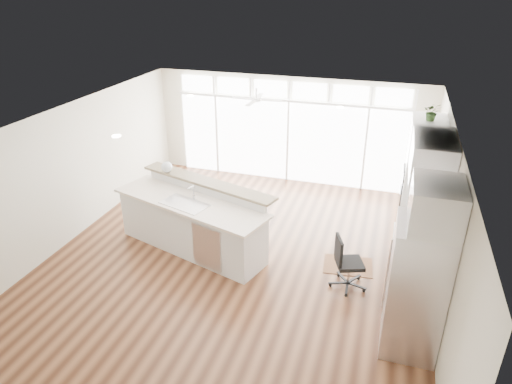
% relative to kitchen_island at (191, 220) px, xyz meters
% --- Properties ---
extents(floor, '(7.00, 8.00, 0.02)m').
position_rel_kitchen_island_xyz_m(floor, '(0.98, -0.08, -0.65)').
color(floor, '#422314').
rests_on(floor, ground).
extents(ceiling, '(7.00, 8.00, 0.02)m').
position_rel_kitchen_island_xyz_m(ceiling, '(0.98, -0.08, 2.06)').
color(ceiling, white).
rests_on(ceiling, wall_back).
extents(wall_back, '(7.00, 0.04, 2.70)m').
position_rel_kitchen_island_xyz_m(wall_back, '(0.98, 3.92, 0.71)').
color(wall_back, beige).
rests_on(wall_back, floor).
extents(wall_front, '(7.00, 0.04, 2.70)m').
position_rel_kitchen_island_xyz_m(wall_front, '(0.98, -4.08, 0.71)').
color(wall_front, beige).
rests_on(wall_front, floor).
extents(wall_left, '(0.04, 8.00, 2.70)m').
position_rel_kitchen_island_xyz_m(wall_left, '(-2.52, -0.08, 0.71)').
color(wall_left, beige).
rests_on(wall_left, floor).
extents(wall_right, '(0.04, 8.00, 2.70)m').
position_rel_kitchen_island_xyz_m(wall_right, '(4.48, -0.08, 0.71)').
color(wall_right, beige).
rests_on(wall_right, floor).
extents(glass_wall, '(5.80, 0.06, 2.08)m').
position_rel_kitchen_island_xyz_m(glass_wall, '(0.98, 3.86, 0.41)').
color(glass_wall, white).
rests_on(glass_wall, wall_back).
extents(transom_row, '(5.90, 0.06, 0.40)m').
position_rel_kitchen_island_xyz_m(transom_row, '(0.98, 3.86, 1.74)').
color(transom_row, white).
rests_on(transom_row, wall_back).
extents(desk_window, '(0.04, 0.85, 0.85)m').
position_rel_kitchen_island_xyz_m(desk_window, '(4.44, 0.22, 0.91)').
color(desk_window, white).
rests_on(desk_window, wall_right).
extents(ceiling_fan, '(1.16, 1.16, 0.32)m').
position_rel_kitchen_island_xyz_m(ceiling_fan, '(0.48, 2.72, 1.84)').
color(ceiling_fan, silver).
rests_on(ceiling_fan, ceiling).
extents(recessed_lights, '(3.40, 3.00, 0.02)m').
position_rel_kitchen_island_xyz_m(recessed_lights, '(0.98, 0.12, 2.04)').
color(recessed_lights, silver).
rests_on(recessed_lights, ceiling).
extents(oven_cabinet, '(0.64, 1.20, 2.50)m').
position_rel_kitchen_island_xyz_m(oven_cabinet, '(4.15, 1.72, 0.61)').
color(oven_cabinet, silver).
rests_on(oven_cabinet, floor).
extents(desk_nook, '(0.72, 1.30, 0.76)m').
position_rel_kitchen_island_xyz_m(desk_nook, '(4.11, 0.22, -0.26)').
color(desk_nook, silver).
rests_on(desk_nook, floor).
extents(upper_cabinets, '(0.64, 1.30, 0.64)m').
position_rel_kitchen_island_xyz_m(upper_cabinets, '(4.15, 0.22, 1.71)').
color(upper_cabinets, silver).
rests_on(upper_cabinets, wall_right).
extents(refrigerator, '(0.76, 0.90, 2.00)m').
position_rel_kitchen_island_xyz_m(refrigerator, '(4.09, -1.43, 0.36)').
color(refrigerator, silver).
rests_on(refrigerator, floor).
extents(fridge_cabinet, '(0.64, 0.90, 0.60)m').
position_rel_kitchen_island_xyz_m(fridge_cabinet, '(4.15, -1.43, 1.66)').
color(fridge_cabinet, silver).
rests_on(fridge_cabinet, wall_right).
extents(framed_photos, '(0.06, 0.22, 0.80)m').
position_rel_kitchen_island_xyz_m(framed_photos, '(4.44, 0.84, 0.76)').
color(framed_photos, black).
rests_on(framed_photos, wall_right).
extents(kitchen_island, '(3.43, 2.11, 1.28)m').
position_rel_kitchen_island_xyz_m(kitchen_island, '(0.00, 0.00, 0.00)').
color(kitchen_island, silver).
rests_on(kitchen_island, floor).
extents(rug, '(0.96, 0.74, 0.01)m').
position_rel_kitchen_island_xyz_m(rug, '(3.03, 0.31, -0.63)').
color(rug, '#3E2213').
rests_on(rug, floor).
extents(office_chair, '(0.64, 0.62, 0.98)m').
position_rel_kitchen_island_xyz_m(office_chair, '(3.09, -0.32, -0.15)').
color(office_chair, black).
rests_on(office_chair, floor).
extents(fishbowl, '(0.28, 0.28, 0.23)m').
position_rel_kitchen_island_xyz_m(fishbowl, '(-0.79, 0.66, 0.75)').
color(fishbowl, silver).
rests_on(fishbowl, kitchen_island).
extents(monitor, '(0.09, 0.45, 0.37)m').
position_rel_kitchen_island_xyz_m(monitor, '(4.03, 0.22, 0.30)').
color(monitor, black).
rests_on(monitor, desk_nook).
extents(keyboard, '(0.14, 0.33, 0.02)m').
position_rel_kitchen_island_xyz_m(keyboard, '(3.86, 0.22, 0.13)').
color(keyboard, white).
rests_on(keyboard, desk_nook).
extents(potted_plant, '(0.30, 0.34, 0.26)m').
position_rel_kitchen_island_xyz_m(potted_plant, '(4.15, 1.72, 1.99)').
color(potted_plant, '#335524').
rests_on(potted_plant, oven_cabinet).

